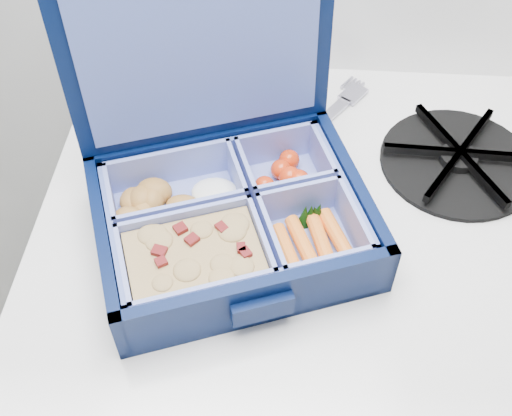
# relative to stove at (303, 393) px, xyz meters

# --- Properties ---
(stove) EXTENTS (0.58, 0.58, 0.87)m
(stove) POSITION_rel_stove_xyz_m (0.00, 0.00, 0.00)
(stove) COLOR white
(stove) RESTS_ON floor
(bento_box) EXTENTS (0.30, 0.27, 0.06)m
(bento_box) POSITION_rel_stove_xyz_m (-0.09, -0.04, 0.46)
(bento_box) COLOR #031036
(bento_box) RESTS_ON stove
(burner_grate) EXTENTS (0.17, 0.17, 0.02)m
(burner_grate) POSITION_rel_stove_xyz_m (0.14, 0.08, 0.45)
(burner_grate) COLOR black
(burner_grate) RESTS_ON stove
(burner_grate_rear) EXTENTS (0.22, 0.22, 0.02)m
(burner_grate_rear) POSITION_rel_stove_xyz_m (-0.15, 0.13, 0.44)
(burner_grate_rear) COLOR black
(burner_grate_rear) RESTS_ON stove
(fork) EXTENTS (0.14, 0.18, 0.01)m
(fork) POSITION_rel_stove_xyz_m (-0.02, 0.10, 0.44)
(fork) COLOR #A6A3B7
(fork) RESTS_ON stove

